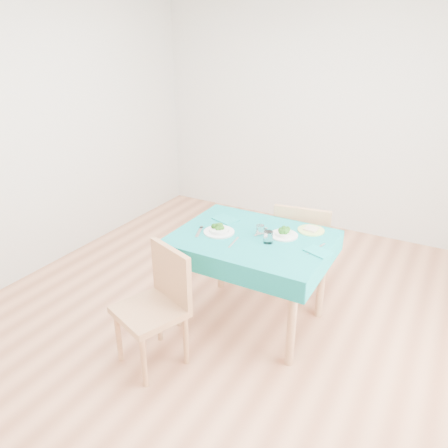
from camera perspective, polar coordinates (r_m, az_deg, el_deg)
The scene contains 16 objects.
room_shell at distance 3.09m, azimuth 0.00°, elevation 8.48°, with size 4.02×4.52×2.73m.
table at distance 3.46m, azimuth 3.60°, elevation -7.29°, with size 1.14×0.87×0.76m, color #0A6D6D.
chair_near at distance 3.01m, azimuth -9.80°, elevation -9.69°, with size 0.42×0.46×1.04m, color #AE7B51.
chair_far at distance 3.90m, azimuth 10.56°, elevation -0.44°, with size 0.47×0.51×1.17m, color #AE7B51.
bowl_near at distance 3.32m, azimuth -0.65°, elevation -0.57°, with size 0.24×0.24×0.07m, color white, non-canonical shape.
bowl_far at distance 3.29m, azimuth 7.83°, elevation -1.06°, with size 0.21×0.21×0.06m, color white, non-canonical shape.
fork_near at distance 3.34m, azimuth -3.29°, elevation -1.06°, with size 0.02×0.19×0.00m, color silver.
knife_near at distance 3.18m, azimuth 1.26°, elevation -2.41°, with size 0.01×0.19×0.00m, color silver.
fork_far at distance 3.35m, azimuth 4.77°, elevation -1.08°, with size 0.02×0.17×0.00m, color silver.
knife_far at distance 3.15m, azimuth 11.97°, elevation -3.18°, with size 0.02×0.22×0.00m, color silver.
napkin_near at distance 3.55m, azimuth 0.18°, elevation 0.61°, with size 0.20×0.14×0.01m, color #0E7977.
napkin_far at distance 3.11m, azimuth 12.22°, elevation -3.56°, with size 0.18×0.12×0.01m, color #0E7977.
tumbler_center at distance 3.29m, azimuth 4.73°, elevation -0.81°, with size 0.06×0.06×0.08m, color white.
tumbler_side at distance 3.17m, azimuth 5.80°, elevation -1.73°, with size 0.07×0.07×0.09m, color white.
side_plate at distance 3.43m, azimuth 11.29°, elevation -0.81°, with size 0.21×0.21×0.01m, color #C2DF6D.
bread_slice at distance 3.42m, azimuth 11.31°, elevation -0.62°, with size 0.10×0.10×0.01m, color beige.
Camera 1 is at (1.45, -2.59, 2.17)m, focal length 35.00 mm.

